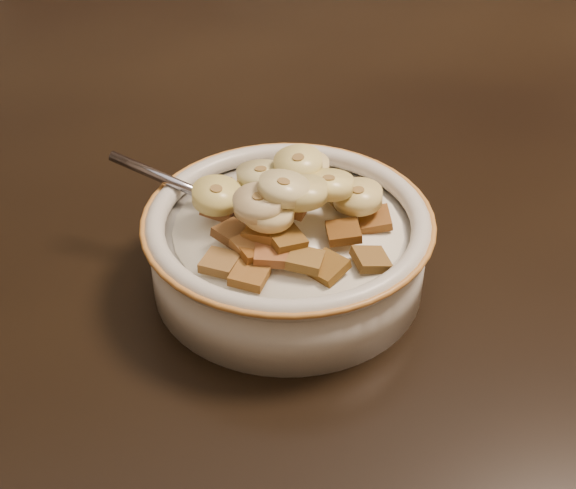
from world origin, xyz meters
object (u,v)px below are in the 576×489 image
object	(u,v)px
chair	(150,109)
cereal_bowl	(288,255)
spoon	(248,213)
table	(159,202)

from	to	relation	value
chair	cereal_bowl	size ratio (longest dim) A/B	5.01
chair	spoon	distance (m)	0.92
spoon	cereal_bowl	bearing A→B (deg)	90.00
chair	spoon	bearing A→B (deg)	-91.68
table	chair	world-z (taller)	chair
chair	table	bearing A→B (deg)	-95.45
table	cereal_bowl	size ratio (longest dim) A/B	7.92
cereal_bowl	table	bearing A→B (deg)	109.97
table	cereal_bowl	bearing A→B (deg)	-69.76
table	spoon	xyz separation A→B (m)	(0.03, -0.13, 0.07)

